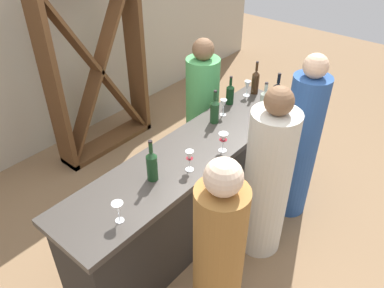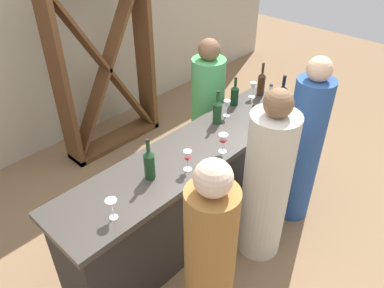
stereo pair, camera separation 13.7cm
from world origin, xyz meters
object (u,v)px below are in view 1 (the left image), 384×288
wine_glass_near_center (190,157)px  wine_bottle_leftmost_olive_green (152,165)px  wine_glass_near_left (223,139)px  wine_glass_far_center (247,86)px  wine_bottle_second_left_olive_green (215,110)px  person_center_guest (300,145)px  wine_glass_near_right (118,209)px  person_server_behind (202,112)px  wine_bottle_rightmost_near_black (277,94)px  person_right_guest (218,263)px  person_left_guest (267,182)px  wine_glass_far_left (224,104)px  wine_bottle_center_dark_green (230,94)px  wine_bottle_far_right_amber_brown (255,81)px  wine_bottle_second_right_clear_pale (265,100)px  wine_rack (98,70)px

wine_glass_near_center → wine_bottle_leftmost_olive_green: bearing=151.6°
wine_bottle_leftmost_olive_green → wine_glass_near_left: wine_bottle_leftmost_olive_green is taller
wine_glass_far_center → wine_glass_near_left: bearing=-157.8°
wine_bottle_second_left_olive_green → wine_glass_near_left: (-0.30, -0.31, -0.00)m
wine_glass_far_center → person_center_guest: (-0.21, -0.71, -0.27)m
wine_glass_near_right → person_server_behind: (1.69, 0.69, -0.34)m
wine_bottle_rightmost_near_black → person_server_behind: (-0.22, 0.70, -0.36)m
person_center_guest → person_right_guest: 1.45m
person_left_guest → wine_bottle_leftmost_olive_green: bearing=59.7°
wine_glass_far_left → wine_glass_far_center: bearing=5.4°
wine_bottle_second_left_olive_green → wine_glass_near_center: (-0.64, -0.26, -0.00)m
wine_bottle_center_dark_green → wine_bottle_far_right_amber_brown: size_ratio=0.84×
wine_bottle_second_right_clear_pale → wine_glass_near_right: 1.78m
wine_bottle_second_left_olive_green → wine_glass_far_center: size_ratio=1.97×
wine_rack → wine_glass_near_left: bearing=-97.6°
wine_bottle_leftmost_olive_green → person_right_guest: bearing=-102.5°
wine_bottle_second_left_olive_green → wine_bottle_far_right_amber_brown: 0.69m
person_server_behind → wine_glass_far_center: bearing=8.3°
wine_glass_near_center → wine_glass_far_left: 0.84m
wine_bottle_leftmost_olive_green → wine_bottle_center_dark_green: 1.27m
wine_glass_near_left → person_server_behind: bearing=47.7°
wine_bottle_leftmost_olive_green → wine_glass_near_center: (0.25, -0.13, -0.01)m
wine_glass_near_center → wine_bottle_rightmost_near_black: bearing=-0.1°
wine_glass_far_center → person_server_behind: bearing=119.8°
wine_rack → wine_bottle_far_right_amber_brown: (0.74, -1.51, 0.06)m
person_right_guest → wine_rack: bearing=-24.3°
wine_bottle_second_left_olive_green → wine_bottle_rightmost_near_black: 0.65m
person_center_guest → wine_rack: bearing=4.4°
wine_glass_near_center → person_right_guest: (-0.40, -0.57, -0.31)m
wine_bottle_second_left_olive_green → person_right_guest: person_right_guest is taller
person_center_guest → wine_glass_near_right: bearing=69.8°
wine_rack → wine_bottle_leftmost_olive_green: 1.87m
wine_glass_near_left → wine_glass_far_center: wine_glass_near_left is taller
wine_rack → wine_bottle_second_right_clear_pale: 1.83m
wine_glass_far_left → wine_glass_far_center: size_ratio=0.99×
wine_glass_near_left → wine_glass_far_center: bearing=22.2°
wine_bottle_second_left_olive_green → person_right_guest: size_ratio=0.20×
wine_rack → wine_bottle_center_dark_green: wine_rack is taller
person_right_guest → wine_glass_far_left: bearing=-56.2°
wine_bottle_leftmost_olive_green → wine_bottle_far_right_amber_brown: wine_bottle_far_right_amber_brown is taller
wine_rack → person_left_guest: (-0.13, -2.21, -0.27)m
wine_glass_near_right → person_right_guest: (0.27, -0.58, -0.30)m
person_left_guest → person_center_guest: person_center_guest is taller
wine_bottle_second_left_olive_green → person_center_guest: size_ratio=0.19×
wine_bottle_far_right_amber_brown → person_center_guest: size_ratio=0.21×
wine_bottle_far_right_amber_brown → wine_glass_near_right: size_ratio=2.21×
wine_glass_near_center → wine_glass_near_right: 0.67m
wine_bottle_leftmost_olive_green → wine_glass_near_right: 0.44m
wine_bottle_second_right_clear_pale → person_center_guest: bearing=-99.2°
person_center_guest → wine_bottle_second_left_olive_green: bearing=23.8°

